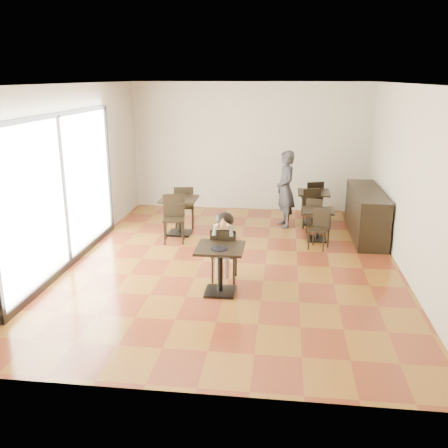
% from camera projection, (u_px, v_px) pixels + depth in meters
% --- Properties ---
extents(floor, '(6.00, 8.00, 0.01)m').
position_uv_depth(floor, '(234.00, 263.00, 9.24)').
color(floor, brown).
rests_on(floor, ground).
extents(ceiling, '(6.00, 8.00, 0.01)m').
position_uv_depth(ceiling, '(235.00, 84.00, 8.33)').
color(ceiling, silver).
rests_on(ceiling, floor).
extents(wall_back, '(6.00, 0.01, 3.20)m').
position_uv_depth(wall_back, '(250.00, 147.00, 12.59)').
color(wall_back, beige).
rests_on(wall_back, floor).
extents(wall_front, '(6.00, 0.01, 3.20)m').
position_uv_depth(wall_front, '(193.00, 256.00, 4.98)').
color(wall_front, beige).
rests_on(wall_front, floor).
extents(wall_left, '(0.01, 8.00, 3.20)m').
position_uv_depth(wall_left, '(72.00, 174.00, 9.14)').
color(wall_left, beige).
rests_on(wall_left, floor).
extents(wall_right, '(0.01, 8.00, 3.20)m').
position_uv_depth(wall_right, '(410.00, 182.00, 8.44)').
color(wall_right, beige).
rests_on(wall_right, floor).
extents(storefront_window, '(0.04, 4.50, 2.60)m').
position_uv_depth(storefront_window, '(62.00, 191.00, 8.72)').
color(storefront_window, white).
rests_on(storefront_window, floor).
extents(child_table, '(0.74, 0.74, 0.78)m').
position_uv_depth(child_table, '(220.00, 270.00, 7.86)').
color(child_table, black).
rests_on(child_table, floor).
extents(child_chair, '(0.42, 0.42, 0.94)m').
position_uv_depth(child_chair, '(224.00, 254.00, 8.36)').
color(child_chair, black).
rests_on(child_chair, floor).
extents(child, '(0.42, 0.59, 1.18)m').
position_uv_depth(child, '(224.00, 247.00, 8.32)').
color(child, gray).
rests_on(child, child_chair).
extents(plate, '(0.26, 0.26, 0.02)m').
position_uv_depth(plate, '(219.00, 248.00, 7.65)').
color(plate, black).
rests_on(plate, child_table).
extents(pizza_slice, '(0.27, 0.21, 0.06)m').
position_uv_depth(pizza_slice, '(223.00, 225.00, 8.02)').
color(pizza_slice, tan).
rests_on(pizza_slice, child).
extents(adult_patron, '(0.60, 0.74, 1.74)m').
position_uv_depth(adult_patron, '(285.00, 189.00, 11.27)').
color(adult_patron, '#343439').
rests_on(adult_patron, floor).
extents(cafe_table_mid, '(0.80, 0.80, 0.66)m').
position_uv_depth(cafe_table_mid, '(317.00, 225.00, 10.44)').
color(cafe_table_mid, black).
rests_on(cafe_table_mid, floor).
extents(cafe_table_left, '(0.88, 0.88, 0.81)m').
position_uv_depth(cafe_table_left, '(179.00, 216.00, 10.83)').
color(cafe_table_left, black).
rests_on(cafe_table_left, floor).
extents(cafe_table_back, '(0.91, 0.91, 0.76)m').
position_uv_depth(cafe_table_back, '(313.00, 208.00, 11.62)').
color(cafe_table_back, black).
rests_on(cafe_table_back, floor).
extents(chair_mid_a, '(0.46, 0.46, 0.79)m').
position_uv_depth(chair_mid_a, '(316.00, 215.00, 10.95)').
color(chair_mid_a, black).
rests_on(chair_mid_a, floor).
extents(chair_mid_b, '(0.46, 0.46, 0.79)m').
position_uv_depth(chair_mid_b, '(319.00, 230.00, 9.90)').
color(chair_mid_b, black).
rests_on(chair_mid_b, floor).
extents(chair_left_a, '(0.50, 0.50, 0.97)m').
position_uv_depth(chair_left_a, '(184.00, 206.00, 11.33)').
color(chair_left_a, black).
rests_on(chair_left_a, floor).
extents(chair_left_b, '(0.50, 0.50, 0.97)m').
position_uv_depth(chair_left_b, '(174.00, 219.00, 10.28)').
color(chair_left_b, black).
rests_on(chair_left_b, floor).
extents(chair_back_a, '(0.52, 0.52, 0.91)m').
position_uv_depth(chair_back_a, '(312.00, 199.00, 12.12)').
color(chair_back_a, black).
rests_on(chair_back_a, floor).
extents(chair_back_b, '(0.52, 0.52, 0.91)m').
position_uv_depth(chair_back_b, '(314.00, 211.00, 11.07)').
color(chair_back_b, black).
rests_on(chair_back_b, floor).
extents(service_counter, '(0.60, 2.40, 1.00)m').
position_uv_depth(service_counter, '(366.00, 213.00, 10.69)').
color(service_counter, black).
rests_on(service_counter, floor).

